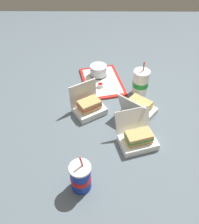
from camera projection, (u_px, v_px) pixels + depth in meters
ground_plane at (104, 115)px, 1.51m from camera, size 3.20×3.20×0.00m
food_tray at (102, 82)px, 1.74m from camera, size 0.42×0.34×0.01m
cake_container at (98, 71)px, 1.76m from camera, size 0.12×0.12×0.08m
ketchup_cup at (100, 85)px, 1.68m from camera, size 0.04×0.04×0.02m
napkin_stack at (110, 85)px, 1.70m from camera, size 0.11×0.11×0.00m
plastic_fork at (93, 83)px, 1.71m from camera, size 0.11×0.02×0.00m
clamshell_sandwich_right at (138, 138)px, 1.31m from camera, size 0.24×0.24×0.16m
clamshell_sandwich_back at (89, 106)px, 1.49m from camera, size 0.22×0.23×0.18m
clamshell_sandwich_front at (139, 107)px, 1.49m from camera, size 0.25×0.25×0.16m
soda_cup_corner at (141, 83)px, 1.60m from camera, size 0.10×0.10×0.23m
soda_cup_left at (81, 177)px, 1.10m from camera, size 0.10×0.10×0.21m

